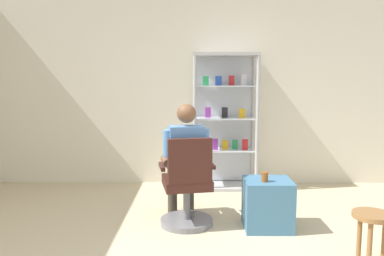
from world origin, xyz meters
name	(u,v)px	position (x,y,z in m)	size (l,w,h in m)	color
back_wall	(196,93)	(0.00, 3.00, 1.35)	(6.00, 0.10, 2.70)	silver
display_cabinet_main	(225,120)	(0.40, 2.76, 0.96)	(0.90, 0.45, 1.90)	#B7B7BC
office_chair	(187,190)	(-0.10, 1.24, 0.39)	(0.61, 0.57, 0.96)	slate
seated_shopkeeper	(185,157)	(-0.13, 1.40, 0.71)	(0.54, 0.61, 1.29)	#3F382D
storage_crate	(267,204)	(0.73, 1.20, 0.26)	(0.48, 0.43, 0.51)	teal
tea_glass	(265,177)	(0.68, 1.13, 0.56)	(0.07, 0.07, 0.10)	brown
wooden_stool	(372,224)	(1.44, 0.41, 0.35)	(0.32, 0.32, 0.44)	olive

